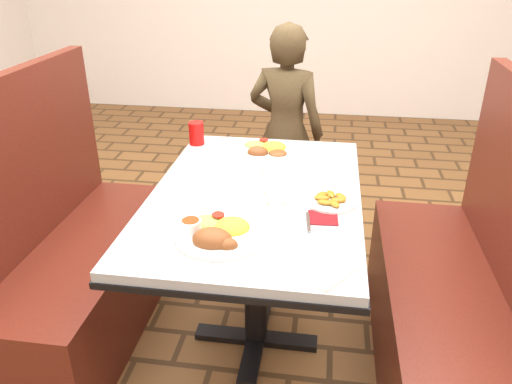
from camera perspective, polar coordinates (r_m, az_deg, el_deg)
dining_table at (r=1.97m, az=0.00°, el=-2.50°), size 0.81×1.21×0.75m
booth_bench_left at (r=2.38m, az=-19.56°, el=-7.85°), size 0.47×1.20×1.17m
booth_bench_right at (r=2.20m, az=21.44°, el=-11.25°), size 0.47×1.20×1.17m
diner_person at (r=2.97m, az=3.41°, el=6.88°), size 0.51×0.39×1.25m
near_dinner_plate at (r=1.62m, az=-4.41°, el=-4.25°), size 0.30×0.30×0.09m
far_dinner_plate at (r=2.30m, az=1.20°, el=5.10°), size 0.28×0.28×0.07m
plantain_plate at (r=1.86m, az=8.50°, el=-0.95°), size 0.19×0.19×0.03m
maroon_napkin at (r=1.76m, az=7.65°, el=-2.95°), size 0.11×0.11×0.00m
spoon_utensil at (r=1.72m, az=6.00°, el=-3.44°), size 0.02×0.13×0.00m
red_tumbler at (r=2.41m, az=-6.83°, el=6.69°), size 0.07×0.07×0.11m
paper_napkin at (r=1.50m, az=6.57°, el=-8.27°), size 0.26×0.25×0.01m
knife_utensil at (r=1.66m, az=-4.47°, el=-4.39°), size 0.04×0.19×0.00m
fork_utensil at (r=1.65m, az=-4.16°, el=-4.56°), size 0.02×0.15×0.00m
lettuce_shreds at (r=1.98m, az=1.40°, el=0.71°), size 0.28×0.32×0.00m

